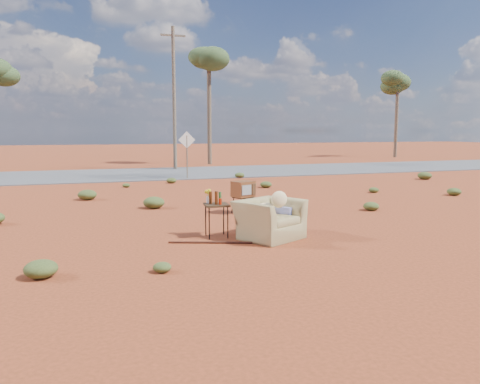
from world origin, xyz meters
name	(u,v)px	position (x,y,z in m)	size (l,w,h in m)	color
ground	(240,235)	(0.00, 0.00, 0.00)	(140.00, 140.00, 0.00)	#993B1E
highway	(146,174)	(0.00, 15.00, 0.02)	(140.00, 7.00, 0.04)	#565659
armchair	(272,214)	(0.58, -0.40, 0.50)	(1.61, 1.48, 1.08)	#938150
tv_unit	(243,190)	(0.97, 2.54, 0.65)	(0.66, 0.60, 0.87)	black
side_table	(215,203)	(-0.53, 0.06, 0.72)	(0.52, 0.52, 0.99)	#3A2815
rusty_bar	(210,242)	(-0.78, -0.49, 0.02)	(0.04, 0.04, 1.66)	#451F12
road_sign	(187,146)	(1.50, 12.00, 1.50)	(0.78, 0.06, 2.19)	brown
eucalyptus_center	(209,66)	(5.00, 21.00, 6.43)	(3.20, 3.20, 7.60)	brown
eucalyptus_right	(398,86)	(22.00, 24.00, 5.94)	(3.20, 3.20, 7.10)	brown
utility_pole_center	(174,96)	(2.00, 17.50, 4.15)	(1.40, 0.20, 8.00)	brown
scrub_patch	(165,201)	(-0.82, 4.41, 0.14)	(17.49, 8.07, 0.33)	#475826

